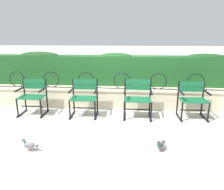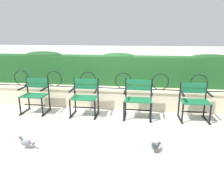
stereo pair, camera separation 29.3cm
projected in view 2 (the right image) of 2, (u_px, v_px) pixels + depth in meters
The scene contains 10 objects.
ground_plane at pixel (112, 118), 5.08m from camera, with size 60.00×60.00×0.00m, color #BCB7AD.
stone_wall at pixel (116, 98), 5.76m from camera, with size 8.57×0.41×0.54m.
iron_arch_fence at pixel (107, 81), 5.60m from camera, with size 8.00×0.02×0.42m.
hedge_row at pixel (117, 69), 6.01m from camera, with size 8.39×0.55×0.88m.
park_chair_leftmost at pixel (35, 94), 5.41m from camera, with size 0.61×0.52×0.84m.
park_chair_centre_left at pixel (85, 96), 5.23m from camera, with size 0.63×0.53×0.86m.
park_chair_centre_right at pixel (138, 98), 5.06m from camera, with size 0.65×0.53×0.88m.
park_chair_rightmost at pixel (194, 100), 4.94m from camera, with size 0.64×0.54×0.83m.
pigeon_near_chairs at pixel (26, 142), 3.74m from camera, with size 0.29×0.11×0.22m.
pigeon_far_side at pixel (155, 146), 3.62m from camera, with size 0.19×0.27×0.22m.
Camera 2 is at (0.65, -4.70, 1.91)m, focal length 35.08 mm.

